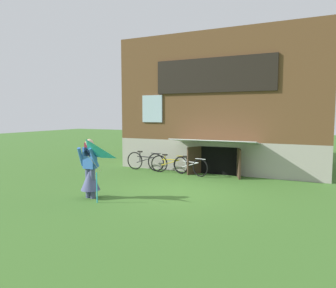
# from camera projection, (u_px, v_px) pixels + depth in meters

# --- Properties ---
(ground_plane) EXTENTS (60.00, 60.00, 0.00)m
(ground_plane) POSITION_uv_depth(u_px,v_px,m) (182.00, 191.00, 9.47)
(ground_plane) COLOR #3D6B28
(log_house) EXTENTS (8.16, 6.56, 5.42)m
(log_house) POSITION_uv_depth(u_px,v_px,m) (231.00, 105.00, 14.36)
(log_house) COLOR #9E998E
(log_house) RESTS_ON ground_plane
(person) EXTENTS (0.61, 0.52, 1.62)m
(person) POSITION_uv_depth(u_px,v_px,m) (90.00, 173.00, 8.62)
(person) COLOR #474C75
(person) RESTS_ON ground_plane
(kite) EXTENTS (0.91, 0.88, 1.58)m
(kite) POSITION_uv_depth(u_px,v_px,m) (86.00, 154.00, 7.99)
(kite) COLOR #2DB2CC
(kite) RESTS_ON ground_plane
(bicycle_silver) EXTENTS (1.52, 0.42, 0.71)m
(bicycle_silver) POSITION_uv_depth(u_px,v_px,m) (190.00, 166.00, 11.88)
(bicycle_silver) COLOR black
(bicycle_silver) RESTS_ON ground_plane
(bicycle_yellow) EXTENTS (1.56, 0.34, 0.72)m
(bicycle_yellow) POSITION_uv_depth(u_px,v_px,m) (170.00, 164.00, 12.40)
(bicycle_yellow) COLOR black
(bicycle_yellow) RESTS_ON ground_plane
(bicycle_black) EXTENTS (1.72, 0.09, 0.78)m
(bicycle_black) POSITION_uv_depth(u_px,v_px,m) (145.00, 161.00, 12.91)
(bicycle_black) COLOR black
(bicycle_black) RESTS_ON ground_plane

